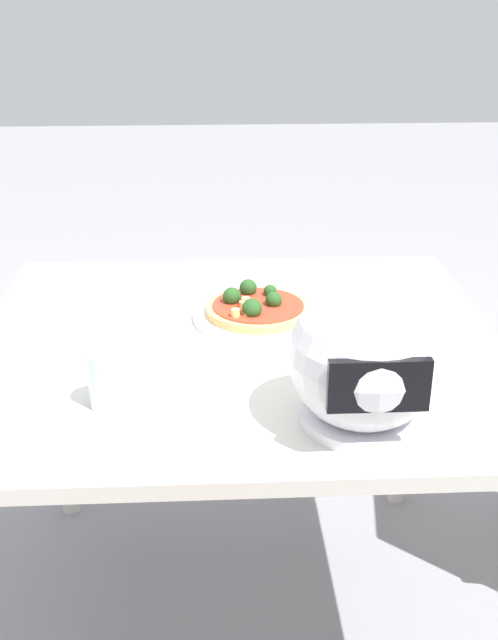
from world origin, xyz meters
TOP-DOWN VIEW (x-y plane):
  - ground_plane at (0.00, 0.00)m, footprint 14.00×14.00m
  - dining_table at (0.00, 0.00)m, footprint 1.09×0.99m
  - pizza_plate at (-0.05, -0.11)m, footprint 0.29×0.29m
  - pizza at (-0.04, -0.11)m, footprint 0.23×0.23m
  - motorcycle_helmet at (-0.19, 0.34)m, footprint 0.25×0.25m
  - drinking_glass at (0.24, 0.25)m, footprint 0.07×0.07m

SIDE VIEW (x-z plane):
  - ground_plane at x=0.00m, z-range 0.00..0.00m
  - dining_table at x=0.00m, z-range 0.29..1.05m
  - pizza_plate at x=-0.05m, z-range 0.75..0.76m
  - pizza at x=-0.04m, z-range 0.75..0.81m
  - drinking_glass at x=0.24m, z-range 0.75..0.85m
  - motorcycle_helmet at x=-0.19m, z-range 0.75..1.00m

